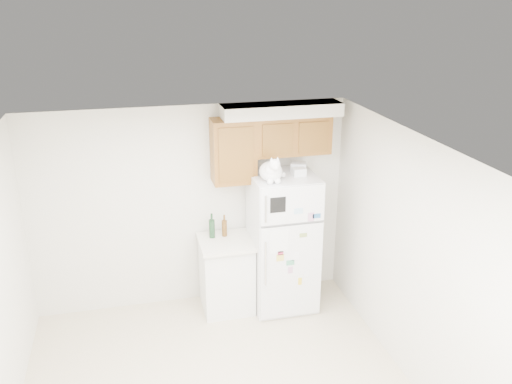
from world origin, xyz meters
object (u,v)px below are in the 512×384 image
object	(u,v)px
storage_box_back	(298,167)
base_counter	(227,274)
bottle_amber	(224,225)
storage_box_front	(299,172)
cat	(272,171)
bottle_green	(212,226)
refrigerator	(283,242)

from	to	relation	value
storage_box_back	base_counter	bearing A→B (deg)	-156.12
bottle_amber	storage_box_front	bearing A→B (deg)	-15.37
cat	bottle_green	size ratio (longest dim) A/B	1.50
cat	storage_box_back	world-z (taller)	cat
refrigerator	base_counter	bearing A→B (deg)	173.91
base_counter	cat	world-z (taller)	cat
storage_box_back	storage_box_front	bearing A→B (deg)	-86.25
refrigerator	cat	distance (m)	1.00
cat	storage_box_front	size ratio (longest dim) A/B	3.06
bottle_green	bottle_amber	world-z (taller)	bottle_green
storage_box_back	bottle_amber	distance (m)	1.13
refrigerator	bottle_amber	xyz separation A→B (m)	(-0.68, 0.20, 0.21)
base_counter	bottle_amber	world-z (taller)	bottle_amber
storage_box_back	bottle_amber	bearing A→B (deg)	-163.89
storage_box_back	bottle_amber	world-z (taller)	storage_box_back
cat	storage_box_front	xyz separation A→B (m)	(0.36, 0.11, -0.08)
storage_box_back	storage_box_front	distance (m)	0.17
storage_box_front	bottle_amber	bearing A→B (deg)	161.64
base_counter	bottle_green	bearing A→B (deg)	140.70
refrigerator	bottle_amber	size ratio (longest dim) A/B	6.20
refrigerator	bottle_amber	bearing A→B (deg)	163.95
base_counter	storage_box_back	bearing A→B (deg)	3.54
bottle_green	bottle_amber	size ratio (longest dim) A/B	1.12
base_counter	storage_box_back	world-z (taller)	storage_box_back
base_counter	bottle_green	size ratio (longest dim) A/B	2.99
refrigerator	bottle_amber	distance (m)	0.74
cat	storage_box_back	size ratio (longest dim) A/B	2.55
storage_box_front	bottle_amber	world-z (taller)	storage_box_front
cat	bottle_amber	size ratio (longest dim) A/B	1.68
storage_box_back	bottle_green	world-z (taller)	storage_box_back
base_counter	refrigerator	bearing A→B (deg)	-6.09
base_counter	bottle_amber	distance (m)	0.61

